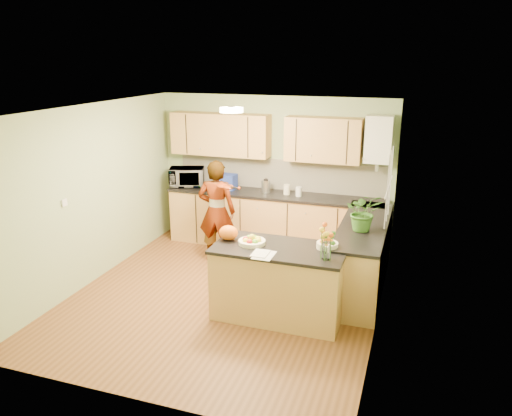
% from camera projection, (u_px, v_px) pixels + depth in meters
% --- Properties ---
extents(floor, '(4.50, 4.50, 0.00)m').
position_uv_depth(floor, '(226.00, 296.00, 6.76)').
color(floor, brown).
rests_on(floor, ground).
extents(ceiling, '(4.00, 4.50, 0.02)m').
position_uv_depth(ceiling, '(222.00, 109.00, 6.03)').
color(ceiling, white).
rests_on(ceiling, wall_back).
extents(wall_back, '(4.00, 0.02, 2.50)m').
position_uv_depth(wall_back, '(274.00, 171.00, 8.43)').
color(wall_back, '#96AF7D').
rests_on(wall_back, floor).
extents(wall_front, '(4.00, 0.02, 2.50)m').
position_uv_depth(wall_front, '(128.00, 279.00, 4.36)').
color(wall_front, '#96AF7D').
rests_on(wall_front, floor).
extents(wall_left, '(0.02, 4.50, 2.50)m').
position_uv_depth(wall_left, '(92.00, 195.00, 7.00)').
color(wall_left, '#96AF7D').
rests_on(wall_left, floor).
extents(wall_right, '(0.02, 4.50, 2.50)m').
position_uv_depth(wall_right, '(384.00, 224.00, 5.79)').
color(wall_right, '#96AF7D').
rests_on(wall_right, floor).
extents(back_counter, '(3.64, 0.62, 0.94)m').
position_uv_depth(back_counter, '(274.00, 220.00, 8.36)').
color(back_counter, '#B38547').
rests_on(back_counter, floor).
extents(right_counter, '(0.62, 2.24, 0.94)m').
position_uv_depth(right_counter, '(363.00, 256.00, 6.88)').
color(right_counter, '#B38547').
rests_on(right_counter, floor).
extents(splashback, '(3.60, 0.02, 0.52)m').
position_uv_depth(splashback, '(280.00, 174.00, 8.40)').
color(splashback, white).
rests_on(splashback, back_counter).
extents(upper_cabinets, '(3.20, 0.34, 0.70)m').
position_uv_depth(upper_cabinets, '(261.00, 136.00, 8.16)').
color(upper_cabinets, '#B38547').
rests_on(upper_cabinets, wall_back).
extents(boiler, '(0.40, 0.30, 0.86)m').
position_uv_depth(boiler, '(379.00, 139.00, 7.58)').
color(boiler, white).
rests_on(boiler, wall_back).
extents(window_right, '(0.01, 1.30, 1.05)m').
position_uv_depth(window_right, '(389.00, 186.00, 6.24)').
color(window_right, white).
rests_on(window_right, wall_right).
extents(light_switch, '(0.02, 0.09, 0.09)m').
position_uv_depth(light_switch, '(64.00, 203.00, 6.44)').
color(light_switch, white).
rests_on(light_switch, wall_left).
extents(ceiling_lamp, '(0.30, 0.30, 0.07)m').
position_uv_depth(ceiling_lamp, '(231.00, 110.00, 6.31)').
color(ceiling_lamp, '#FFEABF').
rests_on(ceiling_lamp, ceiling).
extents(peninsula_island, '(1.59, 0.82, 0.91)m').
position_uv_depth(peninsula_island, '(279.00, 282.00, 6.12)').
color(peninsula_island, '#B38547').
rests_on(peninsula_island, floor).
extents(fruit_dish, '(0.33, 0.33, 0.12)m').
position_uv_depth(fruit_dish, '(252.00, 240.00, 6.08)').
color(fruit_dish, '#F4E9C3').
rests_on(fruit_dish, peninsula_island).
extents(orange_bowl, '(0.26, 0.26, 0.15)m').
position_uv_depth(orange_bowl, '(327.00, 243.00, 5.94)').
color(orange_bowl, '#F4E9C3').
rests_on(orange_bowl, peninsula_island).
extents(flower_vase, '(0.24, 0.24, 0.44)m').
position_uv_depth(flower_vase, '(327.00, 235.00, 5.56)').
color(flower_vase, silver).
rests_on(flower_vase, peninsula_island).
extents(orange_bag, '(0.26, 0.22, 0.18)m').
position_uv_depth(orange_bag, '(228.00, 233.00, 6.22)').
color(orange_bag, orange).
rests_on(orange_bag, peninsula_island).
extents(papers, '(0.22, 0.31, 0.01)m').
position_uv_depth(papers, '(264.00, 255.00, 5.75)').
color(papers, silver).
rests_on(papers, peninsula_island).
extents(violinist, '(0.63, 0.46, 1.62)m').
position_uv_depth(violinist, '(217.00, 211.00, 7.72)').
color(violinist, '#E4A68B').
rests_on(violinist, floor).
extents(violin, '(0.62, 0.54, 0.15)m').
position_uv_depth(violin, '(223.00, 186.00, 7.32)').
color(violin, '#501405').
rests_on(violin, violinist).
extents(microwave, '(0.68, 0.57, 0.32)m').
position_uv_depth(microwave, '(187.00, 177.00, 8.65)').
color(microwave, white).
rests_on(microwave, back_counter).
extents(blue_box, '(0.33, 0.25, 0.26)m').
position_uv_depth(blue_box, '(227.00, 182.00, 8.47)').
color(blue_box, navy).
rests_on(blue_box, back_counter).
extents(kettle, '(0.15, 0.15, 0.28)m').
position_uv_depth(kettle, '(266.00, 186.00, 8.27)').
color(kettle, silver).
rests_on(kettle, back_counter).
extents(jar_cream, '(0.13, 0.13, 0.16)m').
position_uv_depth(jar_cream, '(287.00, 189.00, 8.15)').
color(jar_cream, '#F4E9C3').
rests_on(jar_cream, back_counter).
extents(jar_white, '(0.12, 0.12, 0.15)m').
position_uv_depth(jar_white, '(299.00, 192.00, 8.05)').
color(jar_white, white).
rests_on(jar_white, back_counter).
extents(potted_plant, '(0.54, 0.50, 0.51)m').
position_uv_depth(potted_plant, '(364.00, 212.00, 6.41)').
color(potted_plant, '#356722').
rests_on(potted_plant, right_counter).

